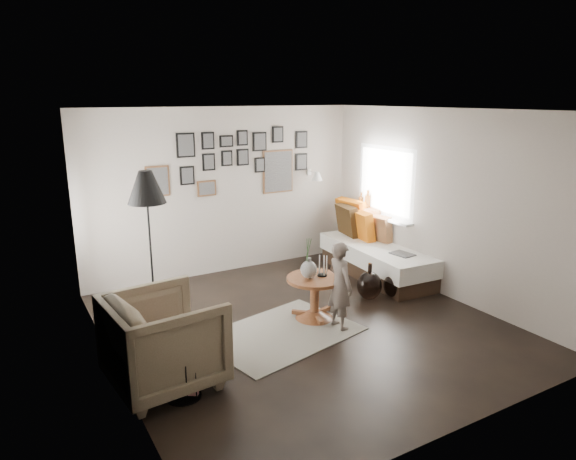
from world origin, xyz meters
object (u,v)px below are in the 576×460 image
demijohn_small (394,285)px  pedestal_table (315,300)px  magazine_basket (183,378)px  child (340,286)px  armchair (164,340)px  demijohn_large (369,285)px  daybed (376,253)px  vase (309,266)px  floor_lamp (147,193)px

demijohn_small → pedestal_table: bearing=-178.0°
pedestal_table → demijohn_small: 1.37m
magazine_basket → child: (2.14, 0.49, 0.35)m
armchair → demijohn_large: armchair is taller
daybed → vase: bearing=-149.3°
vase → child: child is taller
floor_lamp → demijohn_large: size_ratio=3.67×
child → demijohn_large: bearing=-61.1°
pedestal_table → daybed: (1.79, 0.98, 0.08)m
magazine_basket → demijohn_small: 3.51m
armchair → magazine_basket: size_ratio=2.42×
pedestal_table → demijohn_large: bearing=9.3°
floor_lamp → armchair: bearing=-101.8°
magazine_basket → child: bearing=12.9°
demijohn_small → child: size_ratio=0.44×
floor_lamp → child: bearing=-32.3°
demijohn_small → demijohn_large: bearing=161.1°
daybed → demijohn_small: (-0.43, -0.93, -0.16)m
magazine_basket → child: 2.23m
armchair → magazine_basket: (0.07, -0.31, -0.27)m
vase → daybed: 2.14m
demijohn_large → demijohn_small: (0.35, -0.12, -0.02)m
daybed → demijohn_small: daybed is taller
daybed → demijohn_small: size_ratio=4.76×
demijohn_large → daybed: bearing=46.3°
vase → demijohn_large: size_ratio=0.97×
daybed → child: bearing=-137.6°
demijohn_small → magazine_basket: bearing=-165.1°
magazine_basket → demijohn_small: bearing=14.9°
pedestal_table → daybed: 2.04m
magazine_basket → demijohn_large: demijohn_large is taller
floor_lamp → demijohn_small: bearing=-14.2°
armchair → demijohn_small: armchair is taller
floor_lamp → magazine_basket: size_ratio=4.56×
vase → magazine_basket: (-1.94, -0.88, -0.52)m
demijohn_large → child: (-0.89, -0.53, 0.34)m
pedestal_table → vase: 0.46m
armchair → child: (2.21, 0.19, 0.08)m
demijohn_small → vase: bearing=-178.9°
pedestal_table → vase: (-0.08, 0.02, 0.45)m
vase → daybed: daybed is taller
magazine_basket → floor_lamp: bearing=82.5°
child → vase: bearing=25.6°
vase → floor_lamp: (-1.72, 0.83, 0.94)m
armchair → demijohn_small: size_ratio=2.14×
floor_lamp → child: size_ratio=1.77×
pedestal_table → floor_lamp: (-1.80, 0.85, 1.40)m
demijohn_small → child: bearing=-161.6°
vase → demijohn_large: 1.22m
floor_lamp → magazine_basket: floor_lamp is taller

